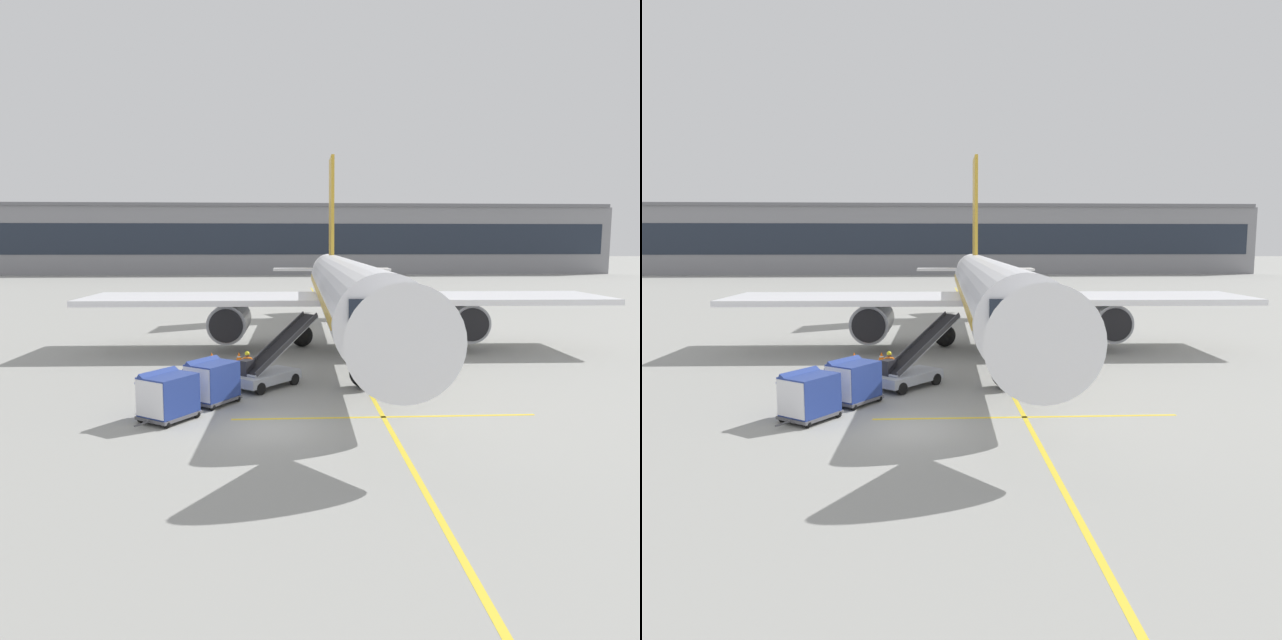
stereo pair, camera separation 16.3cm
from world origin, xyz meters
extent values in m
plane|color=gray|center=(0.00, 0.00, 0.00)|extent=(600.00, 600.00, 0.00)
cylinder|color=white|center=(4.40, 16.06, 3.84)|extent=(4.45, 33.18, 3.83)
cube|color=gold|center=(4.40, 16.06, 3.84)|extent=(4.46, 31.86, 0.46)
cone|color=white|center=(4.06, -2.41, 3.84)|extent=(3.71, 3.90, 3.64)
cone|color=white|center=(4.77, 35.68, 4.13)|extent=(3.37, 6.19, 3.26)
cube|color=white|center=(-4.21, 17.05, 3.26)|extent=(15.85, 6.92, 0.36)
cylinder|color=#93969E|center=(-3.02, 16.37, 1.90)|extent=(2.46, 4.35, 2.38)
cylinder|color=black|center=(-3.06, 14.16, 1.90)|extent=(2.02, 0.16, 2.02)
cube|color=white|center=(13.05, 16.73, 3.26)|extent=(15.85, 6.92, 0.36)
cylinder|color=#93969E|center=(11.83, 16.09, 1.90)|extent=(2.46, 4.35, 2.38)
cylinder|color=black|center=(11.78, 13.89, 1.90)|extent=(2.02, 0.16, 2.02)
cube|color=gold|center=(4.74, 34.15, 9.57)|extent=(0.35, 3.98, 9.94)
cube|color=white|center=(4.73, 33.84, 4.41)|extent=(10.74, 2.85, 0.20)
cube|color=#1E2633|center=(4.11, 0.27, 4.41)|extent=(2.71, 1.77, 0.84)
cylinder|color=#47474C|center=(4.22, 6.13, 1.33)|extent=(0.22, 0.22, 1.19)
sphere|color=black|center=(4.22, 6.13, 0.73)|extent=(1.46, 1.46, 1.46)
cylinder|color=#47474C|center=(1.56, 17.77, 1.33)|extent=(0.22, 0.22, 1.19)
sphere|color=black|center=(1.56, 17.77, 0.73)|extent=(1.46, 1.46, 1.46)
cylinder|color=#47474C|center=(7.31, 17.66, 1.33)|extent=(0.22, 0.22, 1.19)
sphere|color=black|center=(7.31, 17.66, 0.73)|extent=(1.46, 1.46, 1.46)
cube|color=#A3A8B2|center=(-0.43, 6.47, 0.50)|extent=(3.43, 3.62, 0.44)
cube|color=black|center=(-1.31, 5.99, 1.07)|extent=(0.82, 0.82, 0.70)
cylinder|color=#333338|center=(-0.87, 6.51, 1.12)|extent=(0.08, 0.08, 0.80)
cube|color=#A3A8B2|center=(0.31, 7.32, 1.91)|extent=(3.75, 4.15, 2.51)
cube|color=black|center=(0.31, 7.32, 2.00)|extent=(3.54, 3.95, 2.36)
cube|color=#333338|center=(0.64, 7.03, 2.03)|extent=(3.07, 3.56, 2.54)
cube|color=#333338|center=(-0.03, 7.61, 2.03)|extent=(3.07, 3.56, 2.54)
cylinder|color=black|center=(0.91, 6.89, 0.28)|extent=(0.52, 0.56, 0.56)
cylinder|color=black|center=(-0.21, 7.85, 0.28)|extent=(0.52, 0.56, 0.56)
cylinder|color=black|center=(-0.64, 5.09, 0.28)|extent=(0.52, 0.56, 0.56)
cylinder|color=black|center=(-1.76, 6.04, 0.28)|extent=(0.52, 0.56, 0.56)
cube|color=#515156|center=(-2.59, 3.69, 0.21)|extent=(2.46, 2.56, 0.12)
cylinder|color=#4C4C51|center=(-3.36, 2.58, 0.20)|extent=(0.46, 0.61, 0.07)
cube|color=navy|center=(-2.59, 3.69, 1.02)|extent=(2.32, 2.42, 1.50)
cube|color=navy|center=(-2.93, 3.92, 1.54)|extent=(1.73, 1.99, 0.74)
cube|color=silver|center=(-3.14, 2.89, 1.02)|extent=(1.20, 0.85, 1.38)
sphere|color=black|center=(-3.60, 3.42, 0.15)|extent=(0.30, 0.30, 0.30)
sphere|color=black|center=(-2.49, 2.64, 0.15)|extent=(0.30, 0.30, 0.30)
sphere|color=black|center=(-2.69, 4.73, 0.15)|extent=(0.30, 0.30, 0.30)
sphere|color=black|center=(-1.57, 3.95, 0.15)|extent=(0.30, 0.30, 0.30)
cube|color=#515156|center=(-3.98, 1.38, 0.21)|extent=(2.46, 2.56, 0.12)
cylinder|color=#4C4C51|center=(-4.75, 0.28, 0.20)|extent=(0.46, 0.61, 0.07)
cube|color=navy|center=(-3.98, 1.38, 1.02)|extent=(2.32, 2.42, 1.50)
cube|color=navy|center=(-4.32, 1.62, 1.54)|extent=(1.73, 1.99, 0.74)
cube|color=silver|center=(-4.53, 0.59, 1.02)|extent=(1.20, 0.85, 1.38)
sphere|color=black|center=(-4.99, 1.12, 0.15)|extent=(0.30, 0.30, 0.30)
sphere|color=black|center=(-3.88, 0.34, 0.15)|extent=(0.30, 0.30, 0.30)
sphere|color=black|center=(-4.08, 2.43, 0.15)|extent=(0.30, 0.30, 0.30)
sphere|color=black|center=(-2.96, 1.65, 0.15)|extent=(0.30, 0.30, 0.30)
cylinder|color=black|center=(-3.33, 4.04, 0.43)|extent=(0.15, 0.15, 0.86)
cylinder|color=black|center=(-3.15, 4.05, 0.43)|extent=(0.15, 0.15, 0.86)
cube|color=orange|center=(-3.24, 4.05, 1.15)|extent=(0.39, 0.26, 0.58)
cube|color=white|center=(-3.25, 4.17, 1.15)|extent=(0.34, 0.03, 0.08)
sphere|color=brown|center=(-3.24, 4.05, 1.56)|extent=(0.21, 0.21, 0.21)
sphere|color=yellow|center=(-3.24, 4.05, 1.63)|extent=(0.23, 0.23, 0.23)
cylinder|color=orange|center=(-3.48, 4.04, 1.10)|extent=(0.09, 0.09, 0.56)
cylinder|color=orange|center=(-3.00, 4.06, 1.10)|extent=(0.09, 0.09, 0.56)
cylinder|color=#514C42|center=(-1.20, 6.48, 0.43)|extent=(0.15, 0.15, 0.86)
cylinder|color=#514C42|center=(-1.38, 6.49, 0.43)|extent=(0.15, 0.15, 0.86)
cube|color=orange|center=(-1.29, 6.48, 1.15)|extent=(0.39, 0.26, 0.58)
cube|color=white|center=(-1.30, 6.36, 1.15)|extent=(0.34, 0.03, 0.08)
sphere|color=brown|center=(-1.29, 6.48, 1.56)|extent=(0.21, 0.21, 0.21)
sphere|color=yellow|center=(-1.29, 6.48, 1.63)|extent=(0.23, 0.23, 0.23)
cylinder|color=orange|center=(-1.05, 6.47, 1.10)|extent=(0.09, 0.09, 0.56)
cylinder|color=orange|center=(-1.53, 6.49, 1.10)|extent=(0.09, 0.09, 0.56)
cube|color=black|center=(-2.16, 12.38, 0.03)|extent=(0.57, 0.57, 0.05)
cone|color=orange|center=(-2.16, 12.38, 0.35)|extent=(0.45, 0.45, 0.60)
cylinder|color=white|center=(-2.16, 12.38, 0.38)|extent=(0.25, 0.25, 0.07)
cube|color=black|center=(-3.62, 11.70, 0.03)|extent=(0.68, 0.68, 0.05)
cone|color=orange|center=(-3.62, 11.70, 0.41)|extent=(0.54, 0.54, 0.71)
cylinder|color=white|center=(-3.62, 11.70, 0.44)|extent=(0.30, 0.30, 0.09)
cube|color=yellow|center=(4.34, 16.06, 0.00)|extent=(0.20, 110.00, 0.01)
cube|color=yellow|center=(4.40, 1.32, 0.00)|extent=(12.00, 0.20, 0.01)
cube|color=gray|center=(3.53, 117.62, 7.41)|extent=(139.43, 15.49, 14.82)
cube|color=#1E2633|center=(3.53, 109.82, 7.78)|extent=(135.25, 0.10, 6.67)
cube|color=slate|center=(3.53, 116.07, 15.17)|extent=(138.04, 13.17, 0.70)
camera|label=1|loc=(0.59, -21.22, 6.75)|focal=33.48mm
camera|label=2|loc=(0.75, -21.23, 6.75)|focal=33.48mm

